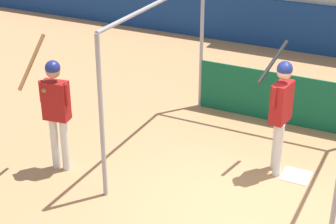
{
  "coord_description": "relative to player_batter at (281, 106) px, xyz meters",
  "views": [
    {
      "loc": [
        2.02,
        -6.55,
        4.87
      ],
      "look_at": [
        -1.52,
        0.56,
        1.06
      ],
      "focal_mm": 60.0,
      "sensor_mm": 36.0,
      "label": 1
    }
  ],
  "objects": [
    {
      "name": "ground_plane",
      "position": [
        -0.07,
        -1.31,
        -1.18
      ],
      "size": [
        60.0,
        60.0,
        0.0
      ],
      "primitive_type": "plane",
      "color": "#A8754C"
    },
    {
      "name": "batting_cage",
      "position": [
        -0.45,
        1.04,
        -0.02
      ],
      "size": [
        3.43,
        3.69,
        2.61
      ],
      "color": "gray",
      "rests_on": "ground"
    },
    {
      "name": "player_batter",
      "position": [
        0.0,
        0.0,
        0.0
      ],
      "size": [
        0.54,
        0.92,
        2.05
      ],
      "rotation": [
        0.0,
        0.0,
        1.45
      ],
      "color": "silver",
      "rests_on": "ground"
    },
    {
      "name": "player_waiting",
      "position": [
        -3.2,
        -1.49,
        -0.02
      ],
      "size": [
        0.74,
        0.58,
        2.22
      ],
      "rotation": [
        0.0,
        0.0,
        -3.0
      ],
      "color": "silver",
      "rests_on": "ground"
    },
    {
      "name": "home_plate",
      "position": [
        0.36,
        -0.01,
        -1.17
      ],
      "size": [
        0.44,
        0.44,
        0.02
      ],
      "color": "white",
      "rests_on": "ground"
    }
  ]
}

